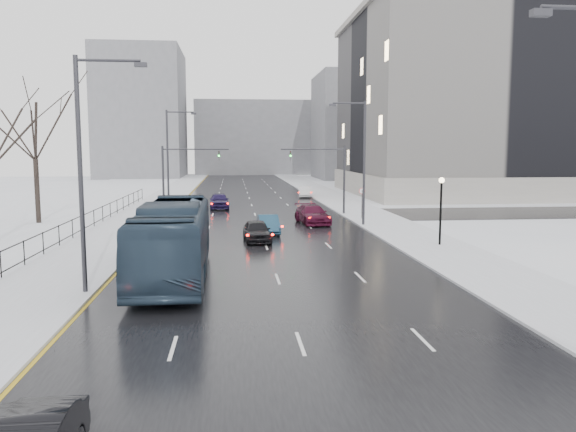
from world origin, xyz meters
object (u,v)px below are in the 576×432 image
object	(u,v)px
streetlight_l_near	(86,163)
mast_signal_right	(333,172)
bus	(174,239)
sedan_right_near	(268,224)
no_uturn_sign	(362,194)
sedan_center_far	(219,201)
streetlight_r_mid	(361,157)
streetlight_l_far	(170,155)
tree_park_e	(39,224)
sedan_right_distant	(305,192)
sedan_right_far	(312,214)
sedan_center_near	(257,231)
lamppost_r_mid	(441,201)
mast_signal_left	(175,172)

from	to	relation	value
streetlight_l_near	mast_signal_right	world-z (taller)	streetlight_l_near
bus	sedan_right_near	size ratio (longest dim) A/B	3.19
no_uturn_sign	sedan_center_far	distance (m)	16.54
streetlight_r_mid	streetlight_l_far	xyz separation A→B (m)	(-16.33, 12.00, 0.00)
streetlight_l_far	tree_park_e	bearing A→B (deg)	-141.43
tree_park_e	streetlight_l_far	bearing A→B (deg)	38.57
sedan_right_distant	sedan_right_far	bearing A→B (deg)	-89.25
streetlight_l_near	bus	distance (m)	5.81
sedan_right_distant	streetlight_l_far	bearing A→B (deg)	-127.76
sedan_right_near	sedan_center_near	bearing A→B (deg)	-107.43
lamppost_r_mid	sedan_right_far	size ratio (longest dim) A/B	0.81
sedan_right_near	sedan_center_far	world-z (taller)	sedan_center_far
mast_signal_right	mast_signal_left	size ratio (longest dim) A/B	1.00
streetlight_r_mid	sedan_right_far	bearing A→B (deg)	154.20
sedan_right_near	sedan_center_far	bearing A→B (deg)	100.68
lamppost_r_mid	mast_signal_left	bearing A→B (deg)	135.52
streetlight_l_near	sedan_right_far	world-z (taller)	streetlight_l_near
lamppost_r_mid	sedan_center_near	distance (m)	12.11
lamppost_r_mid	streetlight_l_near	bearing A→B (deg)	-152.45
tree_park_e	streetlight_r_mid	bearing A→B (deg)	-8.63
tree_park_e	bus	world-z (taller)	tree_park_e
streetlight_l_near	sedan_right_near	xyz separation A→B (m)	(8.67, 16.73, -4.90)
mast_signal_left	sedan_center_near	bearing A→B (deg)	-65.37
streetlight_l_far	sedan_right_near	xyz separation A→B (m)	(8.67, -15.27, -4.90)
streetlight_l_near	sedan_center_near	size ratio (longest dim) A/B	2.37
lamppost_r_mid	mast_signal_right	distance (m)	18.41
tree_park_e	no_uturn_sign	size ratio (longest dim) A/B	5.00
sedan_right_near	sedan_right_distant	world-z (taller)	sedan_right_distant
sedan_center_near	sedan_right_near	xyz separation A→B (m)	(1.00, 3.62, -0.04)
mast_signal_right	sedan_center_near	world-z (taller)	mast_signal_right
streetlight_r_mid	sedan_center_far	bearing A→B (deg)	128.81
streetlight_r_mid	streetlight_l_far	size ratio (longest dim) A/B	1.00
tree_park_e	mast_signal_left	distance (m)	12.29
mast_signal_right	no_uturn_sign	bearing A→B (deg)	-64.89
tree_park_e	lamppost_r_mid	bearing A→B (deg)	-25.62
streetlight_l_far	sedan_right_near	world-z (taller)	streetlight_l_far
mast_signal_left	streetlight_r_mid	bearing A→B (deg)	-27.31
sedan_center_near	sedan_right_distant	bearing A→B (deg)	74.09
streetlight_l_near	sedan_center_near	bearing A→B (deg)	59.68
mast_signal_right	no_uturn_sign	distance (m)	4.77
no_uturn_sign	sedan_right_near	world-z (taller)	no_uturn_sign
streetlight_r_mid	sedan_right_near	distance (m)	9.67
mast_signal_left	no_uturn_sign	xyz separation A→B (m)	(16.53, -4.00, -1.81)
tree_park_e	streetlight_l_near	xyz separation A→B (m)	(10.03, -24.00, 5.62)
streetlight_l_near	lamppost_r_mid	xyz separation A→B (m)	(19.17, 10.00, -2.67)
sedan_center_near	streetlight_l_near	bearing A→B (deg)	-123.66
tree_park_e	mast_signal_left	xyz separation A→B (m)	(10.87, 4.00, 4.11)
mast_signal_left	tree_park_e	bearing A→B (deg)	-159.81
sedan_right_far	tree_park_e	bearing A→B (deg)	167.35
streetlight_l_far	sedan_right_near	size ratio (longest dim) A/B	2.44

